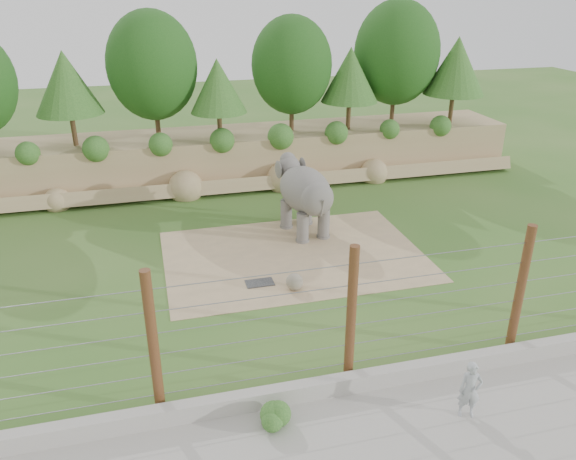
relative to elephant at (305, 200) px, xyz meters
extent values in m
plane|color=#356B23|center=(-1.52, -5.04, -1.51)|extent=(90.00, 90.00, 0.00)
cube|color=tan|center=(-1.52, 7.96, -0.26)|extent=(30.00, 4.00, 2.50)
cube|color=tan|center=(-1.52, 5.66, -1.16)|extent=(30.00, 1.37, 1.07)
cylinder|color=#3F2B19|center=(-9.52, 7.46, 1.78)|extent=(0.24, 0.24, 1.58)
sphere|color=#1A4A15|center=(-9.52, 7.46, 3.92)|extent=(3.60, 3.60, 3.60)
cylinder|color=#3F2B19|center=(-5.52, 7.96, 1.96)|extent=(0.24, 0.24, 1.92)
sphere|color=#1A4A15|center=(-5.52, 7.96, 4.57)|extent=(4.40, 4.40, 4.40)
cylinder|color=#3F2B19|center=(-2.52, 6.76, 1.69)|extent=(0.24, 0.24, 1.40)
sphere|color=#1A4A15|center=(-2.52, 6.76, 3.59)|extent=(3.20, 3.20, 3.20)
cylinder|color=#3F2B19|center=(1.48, 7.76, 1.90)|extent=(0.24, 0.24, 1.82)
sphere|color=#1A4A15|center=(1.48, 7.76, 4.37)|extent=(4.16, 4.16, 4.16)
cylinder|color=#3F2B19|center=(4.48, 7.16, 1.75)|extent=(0.24, 0.24, 1.50)
sphere|color=#1A4A15|center=(4.48, 7.16, 3.79)|extent=(3.44, 3.44, 3.44)
cylinder|color=#3F2B19|center=(7.48, 8.16, 2.01)|extent=(0.24, 0.24, 2.03)
sphere|color=#1A4A15|center=(7.48, 8.16, 4.76)|extent=(4.64, 4.64, 4.64)
cylinder|color=#3F2B19|center=(10.48, 6.96, 1.82)|extent=(0.24, 0.24, 1.64)
sphere|color=#1A4A15|center=(10.48, 6.96, 4.05)|extent=(3.76, 3.76, 3.76)
cube|color=tan|center=(-1.02, -2.04, -1.50)|extent=(10.00, 7.00, 0.02)
cube|color=#262628|center=(-2.78, -3.86, -1.47)|extent=(1.00, 0.60, 0.03)
sphere|color=gray|center=(-1.69, -4.61, -1.18)|extent=(0.61, 0.61, 0.61)
cube|color=#ADA9A0|center=(-1.52, -10.04, -1.26)|extent=(26.00, 0.35, 0.50)
cube|color=#ADA9A0|center=(-1.52, -12.04, -1.50)|extent=(26.00, 4.00, 0.01)
cylinder|color=#4F2314|center=(-6.52, -9.54, 0.49)|extent=(0.26, 0.26, 4.00)
cylinder|color=#4F2314|center=(-1.52, -9.54, 0.49)|extent=(0.26, 0.26, 4.00)
cylinder|color=#4F2314|center=(3.48, -9.54, 0.49)|extent=(0.26, 0.26, 4.00)
cylinder|color=gray|center=(-1.52, -9.54, -1.01)|extent=(20.00, 0.02, 0.02)
cylinder|color=gray|center=(-1.52, -9.54, -0.41)|extent=(20.00, 0.02, 0.02)
cylinder|color=gray|center=(-1.52, -9.54, 0.19)|extent=(20.00, 0.02, 0.02)
cylinder|color=gray|center=(-1.52, -9.54, 0.79)|extent=(20.00, 0.02, 0.02)
cylinder|color=gray|center=(-1.52, -9.54, 1.39)|extent=(20.00, 0.02, 0.02)
cylinder|color=gray|center=(-1.52, -9.54, 1.99)|extent=(20.00, 0.02, 0.02)
sphere|color=#26561F|center=(-3.83, -10.84, -1.16)|extent=(0.68, 0.68, 0.68)
imported|color=#B0B7BA|center=(0.85, -11.62, -0.72)|extent=(0.65, 0.53, 1.54)
camera|label=1|loc=(-6.19, -21.04, 8.44)|focal=35.00mm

